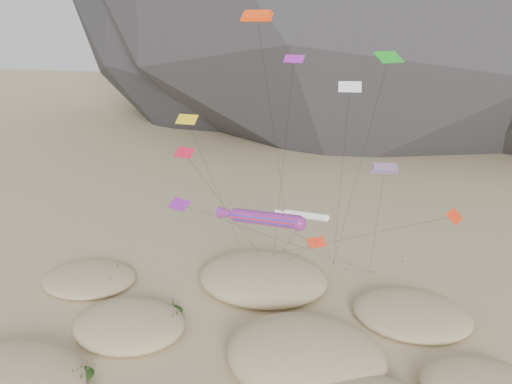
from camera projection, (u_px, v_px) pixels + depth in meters
ground at (249, 380)px, 42.51m from camera, size 500.00×500.00×0.00m
dunes at (247, 346)px, 45.77m from camera, size 52.57×39.19×4.42m
dune_grass at (239, 343)px, 46.18m from camera, size 41.52×27.15×1.41m
kite_stakes at (312, 264)px, 62.75m from camera, size 19.42×6.39×0.30m
rainbow_tube_kite at (262, 218)px, 45.08m from camera, size 9.39×21.84×13.20m
white_tube_kite at (303, 215)px, 50.03m from camera, size 7.30×14.01×11.21m
orange_parafoil at (257, 19)px, 47.23m from camera, size 2.99×14.13×30.10m
multi_parafoil at (384, 170)px, 42.96m from camera, size 2.34×14.29×17.51m
delta_kites at (293, 143)px, 46.55m from camera, size 27.23×16.66×26.49m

